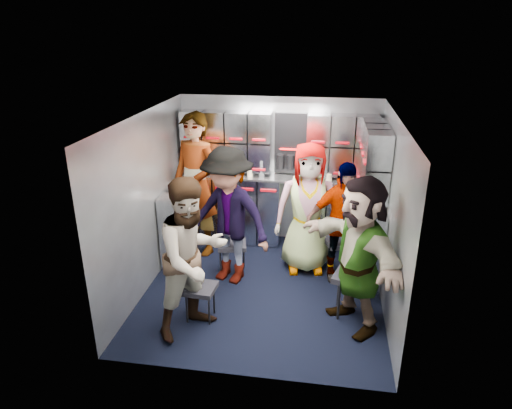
# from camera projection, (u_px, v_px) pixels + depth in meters

# --- Properties ---
(floor) EXTENTS (3.00, 3.00, 0.00)m
(floor) POSITION_uv_depth(u_px,v_px,m) (263.00, 288.00, 5.58)
(floor) COLOR black
(floor) RESTS_ON ground
(wall_back) EXTENTS (2.80, 0.04, 2.10)m
(wall_back) POSITION_uv_depth(u_px,v_px,m) (278.00, 170.00, 6.57)
(wall_back) COLOR #999FA7
(wall_back) RESTS_ON ground
(wall_left) EXTENTS (0.04, 3.00, 2.10)m
(wall_left) POSITION_uv_depth(u_px,v_px,m) (147.00, 202.00, 5.40)
(wall_left) COLOR #999FA7
(wall_left) RESTS_ON ground
(wall_right) EXTENTS (0.04, 3.00, 2.10)m
(wall_right) POSITION_uv_depth(u_px,v_px,m) (390.00, 217.00, 4.99)
(wall_right) COLOR #999FA7
(wall_right) RESTS_ON ground
(ceiling) EXTENTS (2.80, 3.00, 0.02)m
(ceiling) POSITION_uv_depth(u_px,v_px,m) (264.00, 117.00, 4.81)
(ceiling) COLOR silver
(ceiling) RESTS_ON wall_back
(cart_bank_back) EXTENTS (2.68, 0.38, 0.99)m
(cart_bank_back) POSITION_uv_depth(u_px,v_px,m) (276.00, 211.00, 6.58)
(cart_bank_back) COLOR #979CA6
(cart_bank_back) RESTS_ON ground
(cart_bank_left) EXTENTS (0.38, 0.76, 0.99)m
(cart_bank_left) POSITION_uv_depth(u_px,v_px,m) (181.00, 227.00, 6.09)
(cart_bank_left) COLOR #979CA6
(cart_bank_left) RESTS_ON ground
(counter) EXTENTS (2.68, 0.42, 0.03)m
(counter) POSITION_uv_depth(u_px,v_px,m) (277.00, 177.00, 6.39)
(counter) COLOR #B6B9BE
(counter) RESTS_ON cart_bank_back
(locker_bank_back) EXTENTS (2.68, 0.28, 0.82)m
(locker_bank_back) POSITION_uv_depth(u_px,v_px,m) (278.00, 143.00, 6.27)
(locker_bank_back) COLOR #979CA6
(locker_bank_back) RESTS_ON wall_back
(locker_bank_right) EXTENTS (0.28, 1.00, 0.82)m
(locker_bank_right) POSITION_uv_depth(u_px,v_px,m) (375.00, 160.00, 5.49)
(locker_bank_right) COLOR #979CA6
(locker_bank_right) RESTS_ON wall_right
(right_cabinet) EXTENTS (0.28, 1.20, 1.00)m
(right_cabinet) POSITION_uv_depth(u_px,v_px,m) (368.00, 237.00, 5.77)
(right_cabinet) COLOR #979CA6
(right_cabinet) RESTS_ON ground
(coffee_niche) EXTENTS (0.46, 0.16, 0.84)m
(coffee_niche) POSITION_uv_depth(u_px,v_px,m) (291.00, 144.00, 6.31)
(coffee_niche) COLOR black
(coffee_niche) RESTS_ON wall_back
(red_latch_strip) EXTENTS (2.60, 0.02, 0.03)m
(red_latch_strip) POSITION_uv_depth(u_px,v_px,m) (275.00, 191.00, 6.26)
(red_latch_strip) COLOR #9E050F
(red_latch_strip) RESTS_ON cart_bank_back
(jump_seat_near_left) EXTENTS (0.36, 0.34, 0.40)m
(jump_seat_near_left) POSITION_uv_depth(u_px,v_px,m) (200.00, 290.00, 4.90)
(jump_seat_near_left) COLOR black
(jump_seat_near_left) RESTS_ON ground
(jump_seat_mid_left) EXTENTS (0.42, 0.41, 0.42)m
(jump_seat_mid_left) POSITION_uv_depth(u_px,v_px,m) (232.00, 246.00, 5.83)
(jump_seat_mid_left) COLOR black
(jump_seat_mid_left) RESTS_ON ground
(jump_seat_center) EXTENTS (0.43, 0.41, 0.44)m
(jump_seat_center) POSITION_uv_depth(u_px,v_px,m) (307.00, 235.00, 6.09)
(jump_seat_center) COLOR black
(jump_seat_center) RESTS_ON ground
(jump_seat_mid_right) EXTENTS (0.46, 0.45, 0.43)m
(jump_seat_mid_right) POSITION_uv_depth(u_px,v_px,m) (340.00, 243.00, 5.88)
(jump_seat_mid_right) COLOR black
(jump_seat_mid_right) RESTS_ON ground
(jump_seat_near_right) EXTENTS (0.52, 0.50, 0.50)m
(jump_seat_near_right) POSITION_uv_depth(u_px,v_px,m) (355.00, 279.00, 4.95)
(jump_seat_near_right) COLOR black
(jump_seat_near_right) RESTS_ON ground
(attendant_standing) EXTENTS (0.84, 0.70, 1.97)m
(attendant_standing) POSITION_uv_depth(u_px,v_px,m) (196.00, 185.00, 6.17)
(attendant_standing) COLOR black
(attendant_standing) RESTS_ON ground
(attendant_arc_a) EXTENTS (1.01, 1.04, 1.68)m
(attendant_arc_a) POSITION_uv_depth(u_px,v_px,m) (193.00, 258.00, 4.56)
(attendant_arc_a) COLOR black
(attendant_arc_a) RESTS_ON ground
(attendant_arc_b) EXTENTS (1.26, 0.97, 1.72)m
(attendant_arc_b) POSITION_uv_depth(u_px,v_px,m) (228.00, 217.00, 5.49)
(attendant_arc_b) COLOR black
(attendant_arc_b) RESTS_ON ground
(attendant_arc_c) EXTENTS (0.89, 0.64, 1.70)m
(attendant_arc_c) POSITION_uv_depth(u_px,v_px,m) (308.00, 209.00, 5.75)
(attendant_arc_c) COLOR black
(attendant_arc_c) RESTS_ON ground
(attendant_arc_d) EXTENTS (0.94, 0.52, 1.52)m
(attendant_arc_d) POSITION_uv_depth(u_px,v_px,m) (342.00, 222.00, 5.57)
(attendant_arc_d) COLOR black
(attendant_arc_d) RESTS_ON ground
(attendant_arc_e) EXTENTS (1.27, 1.57, 1.67)m
(attendant_arc_e) POSITION_uv_depth(u_px,v_px,m) (358.00, 254.00, 4.64)
(attendant_arc_e) COLOR black
(attendant_arc_e) RESTS_ON ground
(bottle_left) EXTENTS (0.06, 0.06, 0.26)m
(bottle_left) POSITION_uv_depth(u_px,v_px,m) (225.00, 166.00, 6.40)
(bottle_left) COLOR white
(bottle_left) RESTS_ON counter
(bottle_mid) EXTENTS (0.07, 0.07, 0.23)m
(bottle_mid) POSITION_uv_depth(u_px,v_px,m) (262.00, 169.00, 6.33)
(bottle_mid) COLOR white
(bottle_mid) RESTS_ON counter
(bottle_right) EXTENTS (0.07, 0.07, 0.26)m
(bottle_right) POSITION_uv_depth(u_px,v_px,m) (325.00, 171.00, 6.20)
(bottle_right) COLOR white
(bottle_right) RESTS_ON counter
(cup_left) EXTENTS (0.08, 0.08, 0.09)m
(cup_left) POSITION_uv_depth(u_px,v_px,m) (250.00, 173.00, 6.37)
(cup_left) COLOR beige
(cup_left) RESTS_ON counter
(cup_right) EXTENTS (0.08, 0.08, 0.09)m
(cup_right) POSITION_uv_depth(u_px,v_px,m) (329.00, 177.00, 6.21)
(cup_right) COLOR beige
(cup_right) RESTS_ON counter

